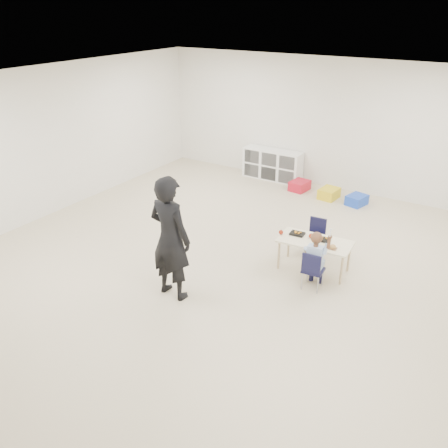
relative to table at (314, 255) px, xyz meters
The scene contains 16 objects.
room 1.89m from the table, 145.07° to the right, with size 9.00×9.02×2.80m.
table is the anchor object (origin of this frame).
chair_near 0.52m from the table, 68.99° to the right, with size 0.30×0.28×0.61m, color black, non-canonical shape.
chair_far 0.52m from the table, 111.01° to the left, with size 0.30×0.28×0.61m, color black, non-canonical shape.
child 0.56m from the table, 68.99° to the right, with size 0.41×0.41×0.96m, color #A1B7DA, non-canonical shape.
lunch_tray_near 0.29m from the table, 40.35° to the left, with size 0.22×0.16×0.03m, color black.
lunch_tray_far 0.42m from the table, behind, with size 0.22×0.16×0.03m, color black.
milk_carton 0.33m from the table, 63.68° to the right, with size 0.07×0.07×0.10m, color white.
bread_roll 0.44m from the table, 17.26° to the right, with size 0.09×0.09×0.07m, color tan.
apple_near 0.31m from the table, 148.52° to the left, with size 0.07×0.07×0.07m, color maroon.
apple_far 0.62m from the table, behind, with size 0.07×0.07×0.07m, color maroon.
cubby_shelf 4.20m from the table, 125.53° to the left, with size 1.40×0.40×0.70m, color white.
adult 2.32m from the table, 130.29° to the right, with size 0.66×0.43×1.80m, color black.
bin_red 3.45m from the table, 117.25° to the left, with size 0.34×0.44×0.21m, color #B61226.
bin_yellow 3.08m from the table, 106.11° to the left, with size 0.35×0.44×0.22m, color gold.
bin_blue 2.94m from the table, 94.69° to the left, with size 0.33×0.42×0.21m, color blue.
Camera 1 is at (3.46, -5.32, 3.84)m, focal length 38.00 mm.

